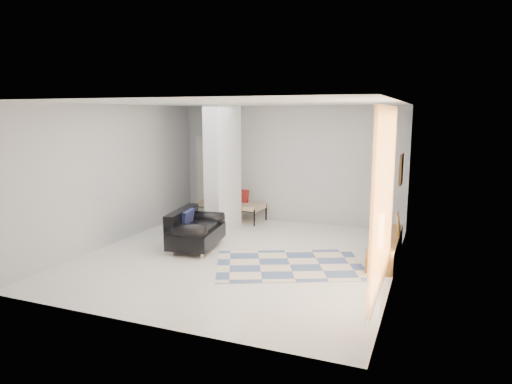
% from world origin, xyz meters
% --- Properties ---
extents(floor, '(6.00, 6.00, 0.00)m').
position_xyz_m(floor, '(0.00, 0.00, 0.00)').
color(floor, white).
rests_on(floor, ground).
extents(ceiling, '(6.00, 6.00, 0.00)m').
position_xyz_m(ceiling, '(0.00, 0.00, 2.80)').
color(ceiling, white).
rests_on(ceiling, wall_back).
extents(wall_back, '(6.00, 0.00, 6.00)m').
position_xyz_m(wall_back, '(0.00, 3.00, 1.40)').
color(wall_back, '#AEB0B2').
rests_on(wall_back, ground).
extents(wall_front, '(6.00, 0.00, 6.00)m').
position_xyz_m(wall_front, '(0.00, -3.00, 1.40)').
color(wall_front, '#AEB0B2').
rests_on(wall_front, ground).
extents(wall_left, '(0.00, 6.00, 6.00)m').
position_xyz_m(wall_left, '(-2.75, 0.00, 1.40)').
color(wall_left, '#AEB0B2').
rests_on(wall_left, ground).
extents(wall_right, '(0.00, 6.00, 6.00)m').
position_xyz_m(wall_right, '(2.75, 0.00, 1.40)').
color(wall_right, '#AEB0B2').
rests_on(wall_right, ground).
extents(partition_column, '(0.35, 1.20, 2.80)m').
position_xyz_m(partition_column, '(-1.10, 1.60, 1.40)').
color(partition_column, silver).
rests_on(partition_column, floor).
extents(hallway_door, '(0.85, 0.06, 2.04)m').
position_xyz_m(hallway_door, '(-2.10, 2.96, 1.02)').
color(hallway_door, beige).
rests_on(hallway_door, floor).
extents(curtain, '(0.00, 2.55, 2.55)m').
position_xyz_m(curtain, '(2.67, -1.15, 1.45)').
color(curtain, '#FFA443').
rests_on(curtain, wall_right).
extents(wall_art, '(0.04, 0.45, 0.55)m').
position_xyz_m(wall_art, '(2.72, 0.90, 1.65)').
color(wall_art, '#37210F').
rests_on(wall_art, wall_right).
extents(media_console, '(0.45, 2.06, 0.80)m').
position_xyz_m(media_console, '(2.52, 0.90, 0.20)').
color(media_console, brown).
rests_on(media_console, floor).
extents(loveseat, '(0.98, 1.46, 0.76)m').
position_xyz_m(loveseat, '(-1.06, 0.15, 0.37)').
color(loveseat, silver).
rests_on(loveseat, floor).
extents(daybed, '(1.73, 0.82, 0.77)m').
position_xyz_m(daybed, '(-1.43, 2.63, 0.42)').
color(daybed, black).
rests_on(daybed, floor).
extents(area_rug, '(3.00, 2.57, 0.01)m').
position_xyz_m(area_rug, '(1.01, -0.15, 0.01)').
color(area_rug, beige).
rests_on(area_rug, floor).
extents(cylinder_lamp, '(0.11, 0.11, 0.59)m').
position_xyz_m(cylinder_lamp, '(2.50, 0.11, 0.69)').
color(cylinder_lamp, white).
rests_on(cylinder_lamp, media_console).
extents(bronze_figurine, '(0.13, 0.13, 0.22)m').
position_xyz_m(bronze_figurine, '(2.47, 1.60, 0.51)').
color(bronze_figurine, black).
rests_on(bronze_figurine, media_console).
extents(vase, '(0.17, 0.17, 0.18)m').
position_xyz_m(vase, '(2.47, 0.55, 0.49)').
color(vase, silver).
rests_on(vase, media_console).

